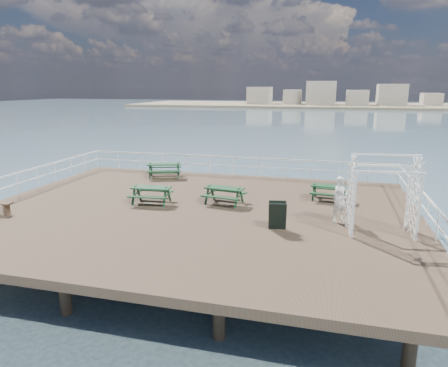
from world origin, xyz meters
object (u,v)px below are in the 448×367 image
at_px(picnic_table_c, 329,189).
at_px(trellis_arbor, 382,199).
at_px(picnic_table_a, 164,167).
at_px(picnic_table_b, 224,192).
at_px(picnic_table_d, 151,191).
at_px(person, 340,200).

height_order(picnic_table_c, trellis_arbor, trellis_arbor).
height_order(picnic_table_a, picnic_table_b, picnic_table_a).
height_order(picnic_table_c, picnic_table_d, picnic_table_d).
bearing_deg(picnic_table_b, person, -6.07).
bearing_deg(person, picnic_table_a, 117.17).
relative_size(picnic_table_b, picnic_table_c, 1.09).
height_order(picnic_table_a, person, person).
distance_m(picnic_table_d, person, 7.98).
height_order(picnic_table_d, trellis_arbor, trellis_arbor).
xyz_separation_m(picnic_table_c, picnic_table_d, (-7.57, -2.47, 0.04)).
bearing_deg(picnic_table_c, trellis_arbor, -60.17).
xyz_separation_m(picnic_table_a, person, (9.43, -5.44, 0.29)).
height_order(picnic_table_c, person, person).
relative_size(picnic_table_b, trellis_arbor, 0.66).
xyz_separation_m(picnic_table_c, trellis_arbor, (1.74, -3.89, 0.76)).
xyz_separation_m(picnic_table_a, trellis_arbor, (10.77, -6.37, 0.67)).
bearing_deg(trellis_arbor, picnic_table_c, 107.25).
relative_size(picnic_table_a, picnic_table_b, 1.21).
relative_size(picnic_table_c, person, 0.97).
relative_size(trellis_arbor, person, 1.61).
xyz_separation_m(picnic_table_c, person, (0.39, -2.97, 0.38)).
relative_size(picnic_table_d, trellis_arbor, 0.64).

